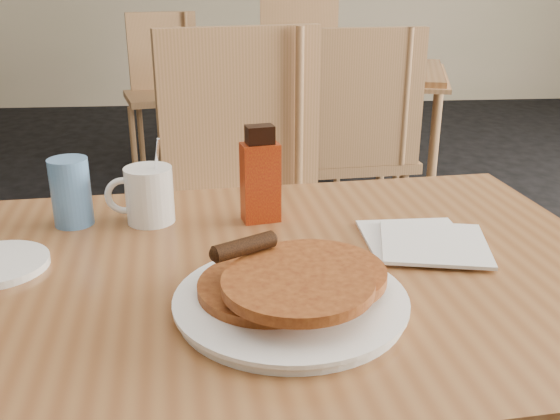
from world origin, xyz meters
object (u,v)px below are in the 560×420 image
object	(u,v)px
pancake_plate	(291,292)
chair_neighbor_near	(354,134)
chair_main_far	(243,185)
coffee_mug	(148,194)
main_table	(259,292)
syrup_bottle	(260,178)
neighbor_table	(324,76)
chair_neighbor_far	(301,70)
chair_wall_extra	(163,77)
blue_tumbler	(71,192)

from	to	relation	value
pancake_plate	chair_neighbor_near	bearing A→B (deg)	75.43
chair_main_far	coffee_mug	bearing A→B (deg)	-122.31
main_table	pancake_plate	bearing A→B (deg)	-72.74
main_table	chair_neighbor_near	bearing A→B (deg)	72.78
chair_neighbor_near	syrup_bottle	xyz separation A→B (m)	(-0.43, -1.22, 0.24)
neighbor_table	chair_main_far	world-z (taller)	chair_main_far
neighbor_table	chair_neighbor_near	size ratio (longest dim) A/B	1.32
chair_main_far	neighbor_table	bearing A→B (deg)	58.09
neighbor_table	chair_neighbor_far	distance (m)	0.77
chair_neighbor_far	coffee_mug	size ratio (longest dim) A/B	6.41
chair_neighbor_far	chair_wall_extra	distance (m)	0.86
chair_neighbor_far	chair_main_far	bearing A→B (deg)	-99.90
main_table	chair_neighbor_near	distance (m)	1.49
chair_neighbor_far	blue_tumbler	size ratio (longest dim) A/B	8.44
pancake_plate	blue_tumbler	bearing A→B (deg)	137.27
neighbor_table	main_table	bearing A→B (deg)	-101.44
neighbor_table	pancake_plate	distance (m)	2.30
main_table	chair_main_far	bearing A→B (deg)	90.22
neighbor_table	blue_tumbler	xyz separation A→B (m)	(-0.76, -1.93, 0.11)
chair_neighbor_far	blue_tumbler	bearing A→B (deg)	-104.15
chair_wall_extra	coffee_mug	xyz separation A→B (m)	(0.24, -2.86, 0.24)
pancake_plate	coffee_mug	xyz separation A→B (m)	(-0.23, 0.33, 0.03)
chair_main_far	chair_neighbor_far	bearing A→B (deg)	64.87
blue_tumbler	syrup_bottle	bearing A→B (deg)	-1.73
chair_neighbor_near	pancake_plate	distance (m)	1.61
pancake_plate	syrup_bottle	bearing A→B (deg)	94.13
chair_main_far	chair_wall_extra	world-z (taller)	chair_main_far
chair_neighbor_near	coffee_mug	world-z (taller)	chair_neighbor_near
main_table	chair_neighbor_far	size ratio (longest dim) A/B	1.23
chair_wall_extra	coffee_mug	size ratio (longest dim) A/B	5.84
main_table	chair_neighbor_near	size ratio (longest dim) A/B	1.28
syrup_bottle	coffee_mug	bearing A→B (deg)	165.50
coffee_mug	chair_neighbor_far	bearing A→B (deg)	75.21
chair_wall_extra	coffee_mug	world-z (taller)	chair_wall_extra
chair_neighbor_near	blue_tumbler	bearing A→B (deg)	-127.25
coffee_mug	chair_neighbor_near	bearing A→B (deg)	60.26
neighbor_table	pancake_plate	bearing A→B (deg)	-99.87
neighbor_table	syrup_bottle	bearing A→B (deg)	-102.14
main_table	chair_main_far	world-z (taller)	chair_main_far
chair_main_far	syrup_bottle	world-z (taller)	chair_main_far
chair_main_far	chair_neighbor_near	world-z (taller)	chair_main_far
neighbor_table	chair_neighbor_near	xyz separation A→B (m)	(0.01, -0.72, -0.11)
chair_main_far	coffee_mug	world-z (taller)	chair_main_far
chair_neighbor_near	chair_wall_extra	xyz separation A→B (m)	(-0.87, 1.64, -0.03)
main_table	chair_neighbor_far	xyz separation A→B (m)	(0.41, 2.90, -0.09)
coffee_mug	chair_main_far	bearing A→B (deg)	69.57
chair_neighbor_far	main_table	bearing A→B (deg)	-96.97
chair_wall_extra	syrup_bottle	distance (m)	2.91
chair_neighbor_far	syrup_bottle	distance (m)	2.74
chair_neighbor_near	chair_wall_extra	bearing A→B (deg)	112.89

